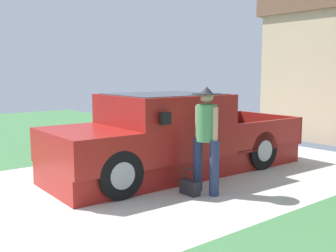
{
  "coord_description": "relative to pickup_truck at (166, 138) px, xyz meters",
  "views": [
    {
      "loc": [
        5.91,
        -0.76,
        2.02
      ],
      "look_at": [
        0.36,
        3.75,
        1.07
      ],
      "focal_mm": 43.57,
      "sensor_mm": 36.0,
      "label": 1
    }
  ],
  "objects": [
    {
      "name": "pickup_truck",
      "position": [
        0.0,
        0.0,
        0.0
      ],
      "size": [
        2.09,
        5.54,
        1.61
      ],
      "rotation": [
        0.0,
        0.0,
        3.1
      ],
      "color": "maroon",
      "rests_on": "ground"
    },
    {
      "name": "person_with_hat",
      "position": [
        1.42,
        -0.27,
        0.29
      ],
      "size": [
        0.54,
        0.49,
        1.79
      ],
      "rotation": [
        0.0,
        0.0,
        3.18
      ],
      "color": "navy",
      "rests_on": "ground"
    },
    {
      "name": "handbag",
      "position": [
        1.31,
        -0.54,
        -0.58
      ],
      "size": [
        0.35,
        0.16,
        0.46
      ],
      "color": "#232328",
      "rests_on": "ground"
    }
  ]
}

